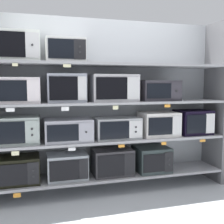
{
  "coord_description": "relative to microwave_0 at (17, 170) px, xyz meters",
  "views": [
    {
      "loc": [
        -0.93,
        -3.3,
        1.36
      ],
      "look_at": [
        0.0,
        0.0,
        1.01
      ],
      "focal_mm": 43.98,
      "sensor_mm": 36.0,
      "label": 1
    }
  ],
  "objects": [
    {
      "name": "upright_right",
      "position": [
        2.66,
        0.0,
        0.74
      ],
      "size": [
        0.05,
        0.47,
        2.21
      ],
      "primitive_type": "cube",
      "color": "#5B5B5E",
      "rests_on": "ground"
    },
    {
      "name": "microwave_5",
      "position": [
        0.6,
        0.0,
        0.45
      ],
      "size": [
        0.56,
        0.44,
        0.27
      ],
      "color": "#9899A3",
      "rests_on": "shelf_1"
    },
    {
      "name": "shelf_2",
      "position": [
        1.15,
        0.0,
        0.77
      ],
      "size": [
        2.94,
        0.47,
        0.03
      ],
      "primitive_type": "cube",
      "color": "#99999E"
    },
    {
      "name": "shelf_3",
      "position": [
        1.15,
        0.0,
        1.24
      ],
      "size": [
        2.94,
        0.47,
        0.03
      ],
      "primitive_type": "cube",
      "color": "#99999E"
    },
    {
      "name": "price_tag_9",
      "position": [
        1.8,
        -0.24,
        0.73
      ],
      "size": [
        0.08,
        0.0,
        0.04
      ],
      "primitive_type": "cube",
      "color": "orange"
    },
    {
      "name": "microwave_3",
      "position": [
        1.7,
        0.0,
        0.0
      ],
      "size": [
        0.43,
        0.42,
        0.32
      ],
      "color": "#283333",
      "rests_on": "shelf_0"
    },
    {
      "name": "microwave_11",
      "position": [
        1.17,
        0.0,
        0.95
      ],
      "size": [
        0.57,
        0.39,
        0.33
      ],
      "color": "#B6B3B8",
      "rests_on": "shelf_2"
    },
    {
      "name": "microwave_8",
      "position": [
        2.31,
        0.0,
        0.48
      ],
      "size": [
        0.44,
        0.37,
        0.33
      ],
      "color": "black",
      "rests_on": "shelf_1"
    },
    {
      "name": "microwave_9",
      "position": [
        0.01,
        0.0,
        0.93
      ],
      "size": [
        0.54,
        0.38,
        0.29
      ],
      "color": "silver",
      "rests_on": "shelf_2"
    },
    {
      "name": "microwave_6",
      "position": [
        1.22,
        -0.0,
        0.44
      ],
      "size": [
        0.57,
        0.38,
        0.26
      ],
      "color": "#A1A4A7",
      "rests_on": "shelf_1"
    },
    {
      "name": "shelf_0",
      "position": [
        1.15,
        0.0,
        -0.17
      ],
      "size": [
        2.94,
        0.47,
        0.03
      ],
      "primitive_type": "cube",
      "color": "#99999E",
      "rests_on": "ground"
    },
    {
      "name": "price_tag_3",
      "position": [
        1.2,
        -0.24,
        0.26
      ],
      "size": [
        0.08,
        0.0,
        0.03
      ],
      "primitive_type": "cube",
      "color": "orange"
    },
    {
      "name": "back_panel",
      "position": [
        1.15,
        0.26,
        0.74
      ],
      "size": [
        3.14,
        0.04,
        2.21
      ],
      "primitive_type": "cube",
      "color": "#9EA3A8",
      "rests_on": "ground"
    },
    {
      "name": "microwave_2",
      "position": [
        1.15,
        -0.0,
        0.01
      ],
      "size": [
        0.5,
        0.37,
        0.33
      ],
      "color": "#2F2D31",
      "rests_on": "shelf_0"
    },
    {
      "name": "microwave_1",
      "position": [
        0.58,
        -0.0,
        -0.0
      ],
      "size": [
        0.48,
        0.35,
        0.31
      ],
      "color": "#99A1A8",
      "rests_on": "shelf_0"
    },
    {
      "name": "microwave_12",
      "position": [
        1.79,
        0.0,
        0.91
      ],
      "size": [
        0.51,
        0.37,
        0.26
      ],
      "color": "#312E36",
      "rests_on": "shelf_2"
    },
    {
      "name": "price_tag_5",
      "position": [
        2.32,
        -0.24,
        0.26
      ],
      "size": [
        0.08,
        0.0,
        0.03
      ],
      "primitive_type": "cube",
      "color": "orange"
    },
    {
      "name": "microwave_14",
      "position": [
        0.58,
        -0.0,
        1.39
      ],
      "size": [
        0.45,
        0.35,
        0.28
      ],
      "color": "silver",
      "rests_on": "shelf_3"
    },
    {
      "name": "price_tag_6",
      "position": [
        -0.03,
        -0.24,
        0.73
      ],
      "size": [
        0.09,
        0.0,
        0.04
      ],
      "primitive_type": "cube",
      "color": "white"
    },
    {
      "name": "price_tag_2",
      "position": [
        0.61,
        -0.24,
        0.26
      ],
      "size": [
        0.08,
        0.0,
        0.04
      ],
      "primitive_type": "cube",
      "color": "white"
    },
    {
      "name": "price_tag_4",
      "position": [
        1.76,
        -0.24,
        0.26
      ],
      "size": [
        0.07,
        0.0,
        0.04
      ],
      "primitive_type": "cube",
      "color": "orange"
    },
    {
      "name": "microwave_7",
      "position": [
        1.8,
        0.0,
        0.47
      ],
      "size": [
        0.48,
        0.39,
        0.32
      ],
      "color": "silver",
      "rests_on": "shelf_1"
    },
    {
      "name": "microwave_10",
      "position": [
        0.58,
        -0.0,
        0.95
      ],
      "size": [
        0.45,
        0.36,
        0.34
      ],
      "color": "#9A9FAE",
      "rests_on": "shelf_2"
    },
    {
      "name": "price_tag_11",
      "position": [
        0.57,
        -0.24,
        1.2
      ],
      "size": [
        0.09,
        0.0,
        0.03
      ],
      "primitive_type": "cube",
      "color": "beige"
    },
    {
      "name": "price_tag_8",
      "position": [
        1.13,
        -0.24,
        0.72
      ],
      "size": [
        0.07,
        0.0,
        0.05
      ],
      "primitive_type": "cube",
      "color": "beige"
    },
    {
      "name": "microwave_4",
      "position": [
        0.0,
        -0.0,
        0.47
      ],
      "size": [
        0.52,
        0.36,
        0.31
      ],
      "color": "#9BA7A1",
      "rests_on": "shelf_1"
    },
    {
      "name": "microwave_0",
      "position": [
        0.0,
        0.0,
        0.0
      ],
      "size": [
        0.51,
        0.38,
        0.31
      ],
      "color": "black",
      "rests_on": "shelf_0"
    },
    {
      "name": "price_tag_10",
      "position": [
        0.03,
        -0.24,
        1.2
      ],
      "size": [
        0.06,
        0.0,
        0.03
      ],
      "primitive_type": "cube",
      "color": "beige"
    },
    {
      "name": "microwave_13",
      "position": [
        0.02,
        -0.0,
        1.42
      ],
      "size": [
        0.55,
        0.35,
        0.33
      ],
      "color": "silver",
      "rests_on": "shelf_3"
    },
    {
      "name": "shelf_1",
      "position": [
        1.15,
        0.0,
        0.3
      ],
      "size": [
        2.94,
        0.47,
        0.03
      ],
      "primitive_type": "cube",
      "color": "#99999E"
    },
    {
      "name": "price_tag_7",
      "position": [
        0.55,
        -0.24,
        0.72
      ],
      "size": [
        0.08,
        0.0,
        0.05
      ],
      "primitive_type": "cube",
      "color": "white"
    },
    {
      "name": "price_tag_1",
      "position": [
        0.0,
        -0.24,
        0.25
      ],
      "size": [
        0.08,
        0.0,
        0.05
      ],
      "primitive_type": "cube",
      "color": "beige"
    },
    {
      "name": "price_tag_0",
      "position": [
        0.01,
        -0.24,
        -0.22
      ],
      "size": [
        0.08,
        0.0,
        0.05
      ],
      "primitive_type": "cube",
      "color": "orange"
    }
  ]
}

